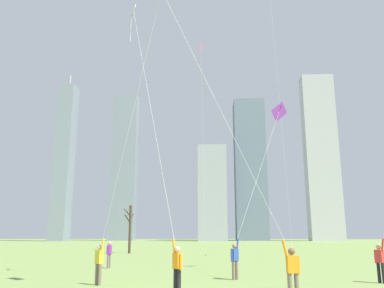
# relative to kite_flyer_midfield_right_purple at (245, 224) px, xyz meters

# --- Properties ---
(kite_flyer_midfield_right_purple) EXTENTS (3.89, 4.96, 10.06)m
(kite_flyer_midfield_right_purple) POSITION_rel_kite_flyer_midfield_right_purple_xyz_m (0.00, 0.00, 0.00)
(kite_flyer_midfield_right_purple) COLOR #726656
(kite_flyer_midfield_right_purple) RESTS_ON ground
(kite_flyer_midfield_left_white) EXTENTS (3.16, 4.79, 14.05)m
(kite_flyer_midfield_left_white) POSITION_rel_kite_flyer_midfield_right_purple_xyz_m (-3.25, -4.96, 0.05)
(kite_flyer_midfield_left_white) COLOR black
(kite_flyer_midfield_left_white) RESTS_ON ground
(kite_flyer_foreground_right_teal) EXTENTS (6.43, 1.07, 13.98)m
(kite_flyer_foreground_right_teal) POSITION_rel_kite_flyer_midfield_right_purple_xyz_m (-0.55, -7.19, 1.63)
(kite_flyer_foreground_right_teal) COLOR #726656
(kite_flyer_foreground_right_teal) RESTS_ON ground
(kite_flyer_far_back_orange) EXTENTS (3.57, 3.59, 13.06)m
(kite_flyer_far_back_orange) POSITION_rel_kite_flyer_midfield_right_purple_xyz_m (-5.63, -3.88, 1.19)
(kite_flyer_far_back_orange) COLOR #726656
(kite_flyer_far_back_orange) RESTS_ON ground
(bystander_watching_nearby) EXTENTS (0.27, 0.50, 1.62)m
(bystander_watching_nearby) POSITION_rel_kite_flyer_midfield_right_purple_xyz_m (-8.13, 5.36, -1.65)
(bystander_watching_nearby) COLOR #726656
(bystander_watching_nearby) RESTS_ON ground
(distant_kite_low_near_trees_pink) EXTENTS (0.71, 6.57, 26.47)m
(distant_kite_low_near_trees_pink) POSITION_rel_kite_flyer_midfield_right_purple_xyz_m (-2.87, 27.17, 20.97)
(distant_kite_low_near_trees_pink) COLOR pink
(distant_kite_low_near_trees_pink) RESTS_ON ground
(bare_tree_left_of_center) EXTENTS (1.10, 2.62, 5.37)m
(bare_tree_left_of_center) POSITION_rel_kite_flyer_midfield_right_purple_xyz_m (-11.15, 26.03, 0.35)
(bare_tree_left_of_center) COLOR #423326
(bare_tree_left_of_center) RESTS_ON ground
(skyline_short_annex) EXTENTS (11.69, 5.98, 61.44)m
(skyline_short_annex) POSITION_rel_kite_flyer_midfield_right_purple_xyz_m (38.36, 126.59, 28.17)
(skyline_short_annex) COLOR #B2B2B7
(skyline_short_annex) RESTS_ON ground
(skyline_mid_tower_left) EXTENTS (11.76, 11.74, 53.94)m
(skyline_mid_tower_left) POSITION_rel_kite_flyer_midfield_right_purple_xyz_m (12.83, 134.14, 24.42)
(skyline_mid_tower_left) COLOR slate
(skyline_mid_tower_left) RESTS_ON ground
(skyline_slender_spire) EXTENTS (9.54, 5.81, 56.68)m
(skyline_slender_spire) POSITION_rel_kite_flyer_midfield_right_purple_xyz_m (-36.20, 132.20, 25.79)
(skyline_slender_spire) COLOR gray
(skyline_slender_spire) RESTS_ON ground
(skyline_mid_tower_right) EXTENTS (5.50, 6.72, 59.78)m
(skyline_mid_tower_right) POSITION_rel_kite_flyer_midfield_right_purple_xyz_m (-54.10, 116.20, 25.23)
(skyline_mid_tower_right) COLOR gray
(skyline_mid_tower_right) RESTS_ON ground
(skyline_tall_tower) EXTENTS (9.97, 5.57, 33.11)m
(skyline_tall_tower) POSITION_rel_kite_flyer_midfield_right_purple_xyz_m (-1.84, 119.26, 14.01)
(skyline_tall_tower) COLOR #9EA3AD
(skyline_tall_tower) RESTS_ON ground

